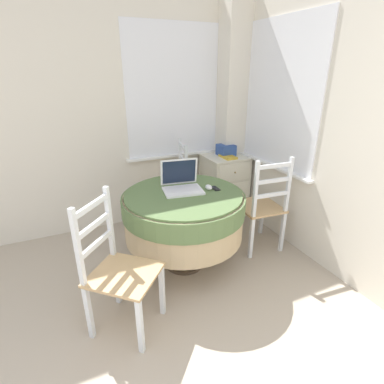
# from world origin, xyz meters

# --- Properties ---
(corner_room_shell) EXTENTS (4.47, 4.96, 2.55)m
(corner_room_shell) POSITION_xyz_m (1.30, 1.98, 1.28)
(corner_room_shell) COLOR silver
(corner_room_shell) RESTS_ON ground_plane
(round_dining_table) EXTENTS (1.08, 1.08, 0.74)m
(round_dining_table) POSITION_xyz_m (1.03, 2.00, 0.55)
(round_dining_table) COLOR #4C3D2D
(round_dining_table) RESTS_ON ground_plane
(laptop) EXTENTS (0.38, 0.33, 0.26)m
(laptop) POSITION_xyz_m (1.05, 2.09, 0.79)
(laptop) COLOR white
(laptop) RESTS_ON round_dining_table
(computer_mouse) EXTENTS (0.05, 0.08, 0.04)m
(computer_mouse) POSITION_xyz_m (1.27, 1.99, 0.76)
(computer_mouse) COLOR white
(computer_mouse) RESTS_ON round_dining_table
(cell_phone) EXTENTS (0.05, 0.11, 0.01)m
(cell_phone) POSITION_xyz_m (1.33, 1.98, 0.74)
(cell_phone) COLOR black
(cell_phone) RESTS_ON round_dining_table
(dining_chair_near_back_window) EXTENTS (0.51, 0.49, 1.00)m
(dining_chair_near_back_window) POSITION_xyz_m (1.22, 2.81, 0.47)
(dining_chair_near_back_window) COLOR tan
(dining_chair_near_back_window) RESTS_ON ground_plane
(dining_chair_near_right_window) EXTENTS (0.44, 0.47, 1.00)m
(dining_chair_near_right_window) POSITION_xyz_m (1.85, 1.96, 0.47)
(dining_chair_near_right_window) COLOR tan
(dining_chair_near_right_window) RESTS_ON ground_plane
(dining_chair_camera_near) EXTENTS (0.60, 0.59, 1.00)m
(dining_chair_camera_near) POSITION_xyz_m (0.34, 1.53, 0.47)
(dining_chair_camera_near) COLOR tan
(dining_chair_camera_near) RESTS_ON ground_plane
(corner_cabinet) EXTENTS (0.50, 0.50, 0.76)m
(corner_cabinet) POSITION_xyz_m (1.93, 2.82, 0.38)
(corner_cabinet) COLOR silver
(corner_cabinet) RESTS_ON ground_plane
(storage_box) EXTENTS (0.19, 0.19, 0.13)m
(storage_box) POSITION_xyz_m (1.95, 2.84, 0.82)
(storage_box) COLOR #2D4C93
(storage_box) RESTS_ON corner_cabinet
(book_on_cabinet) EXTENTS (0.14, 0.22, 0.02)m
(book_on_cabinet) POSITION_xyz_m (1.91, 2.73, 0.77)
(book_on_cabinet) COLOR gold
(book_on_cabinet) RESTS_ON corner_cabinet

